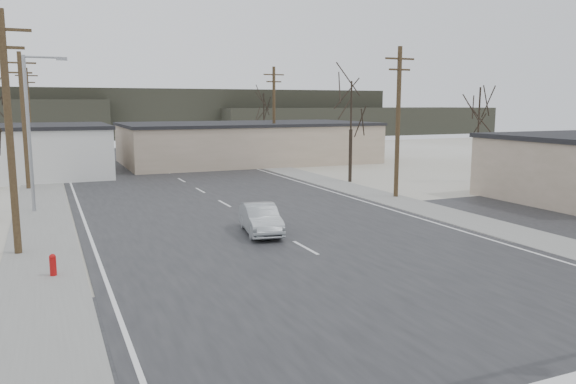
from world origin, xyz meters
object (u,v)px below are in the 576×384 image
(fire_hydrant, at_px, (53,265))
(car_far_b, at_px, (129,146))
(car_far_a, at_px, (166,154))
(sedan_crossing, at_px, (261,219))

(fire_hydrant, relative_size, car_far_b, 0.21)
(car_far_a, xyz_separation_m, car_far_b, (-1.82, 15.32, -0.09))
(sedan_crossing, xyz_separation_m, car_far_b, (0.95, 52.01, 0.01))
(sedan_crossing, distance_m, car_far_b, 52.01)
(sedan_crossing, bearing_deg, fire_hydrant, -150.56)
(sedan_crossing, relative_size, car_far_a, 0.76)
(car_far_b, bearing_deg, sedan_crossing, -107.62)
(sedan_crossing, relative_size, car_far_b, 1.02)
(fire_hydrant, bearing_deg, sedan_crossing, 19.95)
(car_far_a, distance_m, car_far_b, 15.43)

